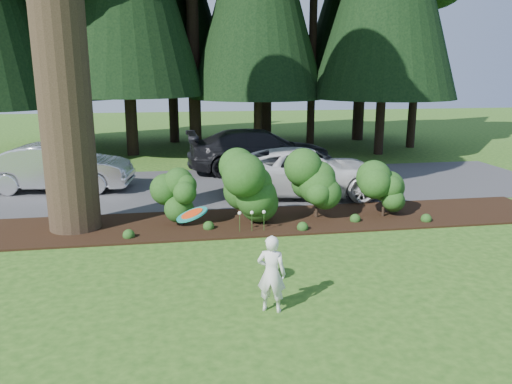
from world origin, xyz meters
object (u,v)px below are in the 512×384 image
(car_dark_suv, at_px, (260,151))
(frisbee, at_px, (192,214))
(car_white_suv, at_px, (307,172))
(car_silver_wagon, at_px, (59,167))
(child, at_px, (271,274))

(car_dark_suv, relative_size, frisbee, 10.90)
(car_white_suv, height_order, car_dark_suv, car_dark_suv)
(car_silver_wagon, distance_m, frisbee, 10.07)
(car_dark_suv, xyz_separation_m, frisbee, (-3.08, -11.22, 0.80))
(car_silver_wagon, height_order, child, car_silver_wagon)
(car_silver_wagon, bearing_deg, car_white_suv, -97.22)
(child, bearing_deg, frisbee, 10.96)
(car_white_suv, distance_m, child, 7.97)
(child, bearing_deg, car_silver_wagon, -39.17)
(car_dark_suv, bearing_deg, frisbee, 163.42)
(car_white_suv, xyz_separation_m, car_dark_suv, (-0.80, 3.94, 0.08))
(car_dark_suv, bearing_deg, child, 169.69)
(car_white_suv, relative_size, frisbee, 10.21)
(car_silver_wagon, bearing_deg, frisbee, -150.07)
(frisbee, bearing_deg, car_silver_wagon, 113.31)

